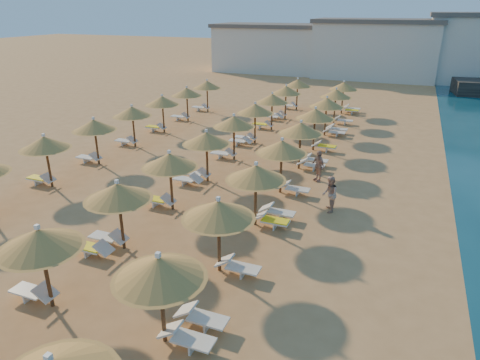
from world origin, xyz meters
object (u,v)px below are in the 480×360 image
at_px(parasol_row_west, 206,139).
at_px(parasol_row_east, 282,148).
at_px(beachgoer_b, 330,194).
at_px(beachgoer_c, 318,166).

bearing_deg(parasol_row_west, parasol_row_east, 0.00).
height_order(parasol_row_east, parasol_row_west, same).
relative_size(parasol_row_west, beachgoer_b, 23.52).
relative_size(parasol_row_east, parasol_row_west, 1.00).
xyz_separation_m(beachgoer_b, beachgoer_c, (-1.27, 3.52, 0.00)).
relative_size(beachgoer_b, beachgoer_c, 1.00).
bearing_deg(beachgoer_c, parasol_row_east, -79.14).
xyz_separation_m(parasol_row_east, beachgoer_b, (2.67, -1.27, -1.50)).
distance_m(parasol_row_east, beachgoer_b, 3.32).
height_order(parasol_row_east, beachgoer_c, parasol_row_east).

